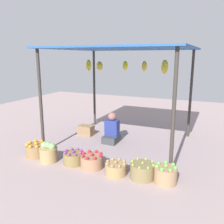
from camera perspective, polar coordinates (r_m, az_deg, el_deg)
ground_plane at (r=6.24m, az=2.39°, el=-7.33°), size 14.00×14.00×0.00m
market_stall_structure at (r=5.85m, az=2.62°, el=13.28°), size 3.21×2.82×2.36m
vendor_person at (r=6.22m, az=-0.07°, el=-4.47°), size 0.36×0.44×0.78m
basket_oranges at (r=5.68m, az=-17.30°, el=-8.50°), size 0.46×0.46×0.33m
basket_cabbages at (r=5.33m, az=-14.67°, el=-9.24°), size 0.37×0.37×0.43m
basket_purple_onions at (r=5.14m, az=-9.02°, el=-10.57°), size 0.42×0.42×0.29m
basket_red_apples at (r=4.93m, az=-4.72°, el=-11.44°), size 0.46×0.46×0.31m
basket_potatoes at (r=4.66m, az=0.90°, el=-13.12°), size 0.41×0.41×0.27m
basket_limes at (r=4.56m, az=7.16°, el=-13.53°), size 0.45×0.45×0.31m
basket_green_apples at (r=4.46m, az=12.45°, el=-14.15°), size 0.40×0.40×0.35m
wooden_crate_near_vendor at (r=6.86m, az=-6.12°, el=-4.28°), size 0.41×0.27×0.27m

